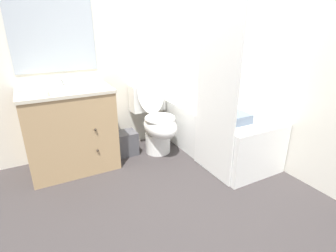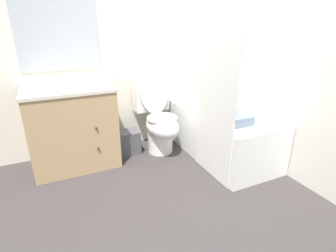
% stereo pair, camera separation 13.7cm
% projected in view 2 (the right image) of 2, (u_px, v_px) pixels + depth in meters
% --- Properties ---
extents(ground_plane, '(14.00, 14.00, 0.00)m').
position_uv_depth(ground_plane, '(195.00, 217.00, 2.07)').
color(ground_plane, '#383333').
extents(wall_back, '(8.00, 0.06, 2.50)m').
position_uv_depth(wall_back, '(127.00, 39.00, 2.94)').
color(wall_back, white).
rests_on(wall_back, ground_plane).
extents(wall_right, '(0.05, 2.55, 2.50)m').
position_uv_depth(wall_right, '(259.00, 41.00, 2.72)').
color(wall_right, white).
rests_on(wall_right, ground_plane).
extents(vanity_cabinet, '(0.85, 0.59, 0.84)m').
position_uv_depth(vanity_cabinet, '(73.00, 126.00, 2.70)').
color(vanity_cabinet, tan).
rests_on(vanity_cabinet, ground_plane).
extents(sink_faucet, '(0.14, 0.12, 0.12)m').
position_uv_depth(sink_faucet, '(65.00, 80.00, 2.69)').
color(sink_faucet, silver).
rests_on(sink_faucet, vanity_cabinet).
extents(toilet, '(0.40, 0.69, 0.90)m').
position_uv_depth(toilet, '(159.00, 121.00, 3.03)').
color(toilet, white).
rests_on(toilet, ground_plane).
extents(bathtub, '(0.66, 1.42, 0.52)m').
position_uv_depth(bathtub, '(219.00, 132.00, 3.00)').
color(bathtub, white).
rests_on(bathtub, ground_plane).
extents(shower_curtain, '(0.02, 0.57, 1.88)m').
position_uv_depth(shower_curtain, '(217.00, 81.00, 2.30)').
color(shower_curtain, white).
rests_on(shower_curtain, ground_plane).
extents(wastebasket, '(0.25, 0.21, 0.27)m').
position_uv_depth(wastebasket, '(128.00, 142.00, 3.04)').
color(wastebasket, '#4C4C51').
rests_on(wastebasket, ground_plane).
extents(tissue_box, '(0.11, 0.12, 0.10)m').
position_uv_depth(tissue_box, '(77.00, 81.00, 2.61)').
color(tissue_box, silver).
rests_on(tissue_box, vanity_cabinet).
extents(soap_dispenser, '(0.06, 0.06, 0.14)m').
position_uv_depth(soap_dispenser, '(101.00, 79.00, 2.63)').
color(soap_dispenser, white).
rests_on(soap_dispenser, vanity_cabinet).
extents(hand_towel_folded, '(0.22, 0.17, 0.08)m').
position_uv_depth(hand_towel_folded, '(35.00, 89.00, 2.29)').
color(hand_towel_folded, white).
rests_on(hand_towel_folded, vanity_cabinet).
extents(bath_towel_folded, '(0.29, 0.26, 0.09)m').
position_uv_depth(bath_towel_folded, '(234.00, 119.00, 2.51)').
color(bath_towel_folded, slate).
rests_on(bath_towel_folded, bathtub).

